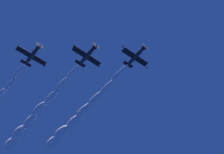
% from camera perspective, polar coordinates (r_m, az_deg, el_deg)
% --- Properties ---
extents(airplane_lead, '(8.96, 8.29, 3.12)m').
position_cam_1_polar(airplane_lead, '(80.29, 4.86, 4.24)').
color(airplane_lead, '#232328').
extents(airplane_left_wingman, '(9.04, 8.26, 2.85)m').
position_cam_1_polar(airplane_left_wingman, '(80.05, -4.82, 4.41)').
color(airplane_left_wingman, '#232328').
extents(airplane_right_wingman, '(9.05, 8.27, 2.84)m').
position_cam_1_polar(airplane_right_wingman, '(84.54, -15.49, 4.32)').
color(airplane_right_wingman, '#232328').
extents(smoke_trail_lead, '(18.29, 38.20, 4.55)m').
position_cam_1_polar(smoke_trail_lead, '(92.41, -8.13, -8.97)').
color(smoke_trail_lead, white).
extents(smoke_trail_left_wingman, '(18.64, 38.59, 4.67)m').
position_cam_1_polar(smoke_trail_left_wingman, '(95.03, -16.41, -8.71)').
color(smoke_trail_left_wingman, white).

